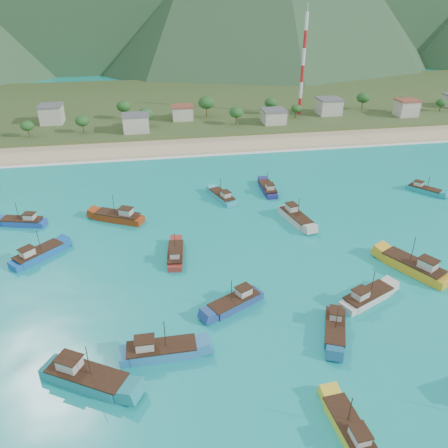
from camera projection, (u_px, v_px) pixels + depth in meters
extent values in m
plane|color=#0D8A97|center=(285.00, 282.00, 78.11)|extent=(600.00, 600.00, 0.00)
cube|color=beige|center=(216.00, 145.00, 146.56)|extent=(400.00, 18.00, 1.20)
cube|color=#385123|center=(195.00, 103.00, 199.42)|extent=(400.00, 110.00, 2.40)
cube|color=white|center=(221.00, 154.00, 138.33)|extent=(400.00, 2.50, 0.08)
cube|color=beige|center=(52.00, 115.00, 163.13)|extent=(7.82, 8.54, 6.33)
cube|color=beige|center=(136.00, 124.00, 153.17)|extent=(8.83, 6.86, 5.78)
cube|color=beige|center=(182.00, 113.00, 167.53)|extent=(7.70, 6.42, 4.97)
cube|color=beige|center=(274.00, 117.00, 163.41)|extent=(8.03, 8.10, 4.66)
cube|color=beige|center=(329.00, 107.00, 174.73)|extent=(8.65, 8.34, 5.82)
cube|color=beige|center=(406.00, 108.00, 172.51)|extent=(7.75, 6.89, 5.89)
cylinder|color=red|center=(300.00, 106.00, 175.27)|extent=(1.20, 1.20, 6.21)
cylinder|color=white|center=(301.00, 90.00, 172.32)|extent=(1.20, 1.20, 6.21)
cylinder|color=red|center=(302.00, 74.00, 169.36)|extent=(1.20, 1.20, 6.21)
cylinder|color=white|center=(304.00, 57.00, 166.40)|extent=(1.20, 1.20, 6.21)
cylinder|color=red|center=(305.00, 39.00, 163.45)|extent=(1.20, 1.20, 6.21)
cylinder|color=white|center=(307.00, 21.00, 160.49)|extent=(1.20, 1.20, 6.21)
cube|color=#1E48A8|center=(22.00, 223.00, 96.86)|extent=(10.18, 5.22, 1.78)
cube|color=beige|center=(30.00, 217.00, 95.96)|extent=(2.59, 2.28, 1.44)
cylinder|color=#382114|center=(17.00, 211.00, 95.52)|extent=(0.12, 0.12, 4.00)
cube|color=teal|center=(162.00, 352.00, 62.32)|extent=(11.06, 3.30, 2.01)
cube|color=beige|center=(145.00, 344.00, 61.11)|extent=(2.52, 2.03, 1.63)
cylinder|color=#382114|center=(165.00, 334.00, 60.86)|extent=(0.12, 0.12, 4.52)
cube|color=teal|center=(222.00, 198.00, 108.60)|extent=(5.92, 10.04, 1.75)
cube|color=beige|center=(226.00, 195.00, 106.33)|extent=(2.40, 2.66, 1.42)
cylinder|color=#382114|center=(221.00, 186.00, 107.66)|extent=(0.12, 0.12, 3.95)
cube|color=teal|center=(88.00, 379.00, 57.80)|extent=(12.42, 9.26, 2.23)
cube|color=beige|center=(70.00, 363.00, 57.59)|extent=(3.53, 3.34, 1.81)
cylinder|color=#382114|center=(88.00, 361.00, 55.86)|extent=(0.12, 0.12, 5.01)
cube|color=beige|center=(296.00, 219.00, 98.28)|extent=(5.42, 11.28, 1.97)
cube|color=beige|center=(292.00, 208.00, 99.24)|extent=(2.46, 2.83, 1.60)
cylinder|color=#382114|center=(299.00, 207.00, 96.25)|extent=(0.12, 0.12, 4.44)
cube|color=teal|center=(424.00, 191.00, 112.37)|extent=(7.42, 8.41, 1.58)
cube|color=beige|center=(419.00, 184.00, 112.73)|extent=(2.48, 2.54, 1.29)
cylinder|color=#382114|center=(429.00, 182.00, 110.86)|extent=(0.12, 0.12, 3.56)
cube|color=maroon|center=(176.00, 256.00, 85.00)|extent=(3.82, 9.77, 1.73)
cube|color=beige|center=(175.00, 254.00, 82.55)|extent=(1.97, 2.34, 1.41)
cylinder|color=#382114|center=(175.00, 242.00, 84.14)|extent=(0.12, 0.12, 3.90)
cube|color=silver|center=(368.00, 298.00, 73.23)|extent=(10.74, 7.10, 1.89)
cube|color=beige|center=(361.00, 294.00, 71.36)|extent=(2.94, 2.71, 1.54)
cylinder|color=#382114|center=(373.00, 282.00, 72.06)|extent=(0.12, 0.12, 4.26)
cube|color=navy|center=(268.00, 190.00, 112.89)|extent=(2.92, 9.70, 1.76)
cube|color=beige|center=(270.00, 187.00, 110.41)|extent=(1.79, 2.21, 1.43)
cylinder|color=#382114|center=(268.00, 178.00, 112.00)|extent=(0.12, 0.12, 3.96)
cube|color=navy|center=(234.00, 304.00, 71.88)|extent=(10.25, 7.30, 1.82)
cube|color=beige|center=(244.00, 291.00, 72.19)|extent=(2.87, 2.69, 1.48)
cylinder|color=#382114|center=(231.00, 291.00, 70.16)|extent=(0.12, 0.12, 4.10)
cube|color=#1B5A84|center=(334.00, 331.00, 66.37)|extent=(6.36, 9.95, 1.75)
cube|color=beige|center=(336.00, 314.00, 67.30)|extent=(2.47, 2.70, 1.42)
cylinder|color=#382114|center=(337.00, 319.00, 64.55)|extent=(0.12, 0.12, 3.93)
cube|color=#923310|center=(118.00, 218.00, 98.64)|extent=(11.52, 8.10, 2.04)
cube|color=beige|center=(126.00, 212.00, 97.15)|extent=(3.22, 3.00, 1.66)
cylinder|color=#382114|center=(114.00, 204.00, 97.22)|extent=(0.12, 0.12, 4.60)
cube|color=gold|center=(412.00, 268.00, 80.87)|extent=(9.17, 12.75, 2.27)
cube|color=beige|center=(428.00, 264.00, 78.12)|extent=(3.36, 3.58, 1.85)
cylinder|color=#382114|center=(413.00, 249.00, 79.61)|extent=(0.12, 0.12, 5.11)
cube|color=gold|center=(349.00, 430.00, 51.45)|extent=(3.58, 9.85, 1.76)
cube|color=beige|center=(360.00, 436.00, 49.00)|extent=(1.93, 2.32, 1.43)
cylinder|color=#382114|center=(350.00, 410.00, 50.55)|extent=(0.12, 0.12, 3.95)
cube|color=#1456A9|center=(39.00, 255.00, 84.97)|extent=(9.77, 9.54, 1.92)
cube|color=beige|center=(27.00, 252.00, 82.61)|extent=(3.07, 3.05, 1.56)
cylinder|color=#382114|center=(39.00, 240.00, 83.91)|extent=(0.12, 0.12, 4.31)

